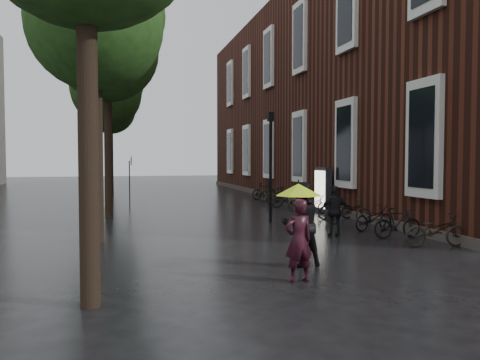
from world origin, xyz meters
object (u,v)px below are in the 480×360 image
object	(u,v)px
parked_bicycles	(318,204)
lamp_post	(271,156)
person_black	(301,224)
ad_lightbox	(323,190)
person_burgundy	(298,240)
pedestrian_walking	(335,211)

from	to	relation	value
parked_bicycles	lamp_post	xyz separation A→B (m)	(-2.66, -1.62, 2.05)
person_black	ad_lightbox	xyz separation A→B (m)	(4.80, 9.26, 0.07)
person_black	ad_lightbox	size ratio (longest dim) A/B	0.93
person_black	lamp_post	xyz separation A→B (m)	(1.65, 7.05, 1.57)
person_black	lamp_post	size ratio (longest dim) A/B	0.45
person_black	ad_lightbox	world-z (taller)	ad_lightbox
parked_bicycles	person_burgundy	bearing A→B (deg)	-116.16
ad_lightbox	pedestrian_walking	bearing A→B (deg)	-108.75
pedestrian_walking	lamp_post	size ratio (longest dim) A/B	0.38
lamp_post	person_burgundy	bearing A→B (deg)	-104.88
person_burgundy	person_black	distance (m)	1.36
pedestrian_walking	person_black	bearing A→B (deg)	64.79
lamp_post	parked_bicycles	bearing A→B (deg)	31.30
person_black	lamp_post	bearing A→B (deg)	-105.64
ad_lightbox	lamp_post	distance (m)	4.13
person_black	lamp_post	distance (m)	7.41
ad_lightbox	person_black	bearing A→B (deg)	-114.71
person_black	parked_bicycles	world-z (taller)	person_black
pedestrian_walking	ad_lightbox	size ratio (longest dim) A/B	0.78
person_burgundy	parked_bicycles	size ratio (longest dim) A/B	0.10
pedestrian_walking	parked_bicycles	size ratio (longest dim) A/B	0.10
pedestrian_walking	person_burgundy	bearing A→B (deg)	67.76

